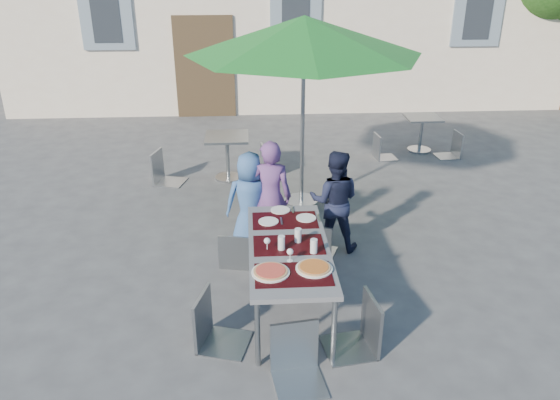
{
  "coord_description": "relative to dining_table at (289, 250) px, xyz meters",
  "views": [
    {
      "loc": [
        -1.1,
        -4.75,
        3.43
      ],
      "look_at": [
        -0.75,
        0.91,
        0.84
      ],
      "focal_mm": 35.0,
      "sensor_mm": 36.0,
      "label": 1
    }
  ],
  "objects": [
    {
      "name": "place_settings",
      "position": [
        0.01,
        0.63,
        0.06
      ],
      "size": [
        0.68,
        0.5,
        0.01
      ],
      "color": "white",
      "rests_on": "dining_table"
    },
    {
      "name": "bg_chair_r_0",
      "position": [
        -0.24,
        3.68,
        -0.1
      ],
      "size": [
        0.5,
        0.5,
        1.01
      ],
      "color": "#8F969A",
      "rests_on": "ground"
    },
    {
      "name": "pizza_near_left",
      "position": [
        -0.21,
        -0.51,
        0.07
      ],
      "size": [
        0.35,
        0.35,
        0.03
      ],
      "color": "white",
      "rests_on": "dining_table"
    },
    {
      "name": "glassware",
      "position": [
        0.04,
        -0.09,
        0.13
      ],
      "size": [
        0.52,
        0.43,
        0.15
      ],
      "color": "silver",
      "rests_on": "dining_table"
    },
    {
      "name": "chair_1",
      "position": [
        -0.1,
        1.16,
        -0.18
      ],
      "size": [
        0.48,
        0.48,
        0.88
      ],
      "color": "gray",
      "rests_on": "ground"
    },
    {
      "name": "chair_5",
      "position": [
        -0.01,
        -1.04,
        -0.12
      ],
      "size": [
        0.49,
        0.5,
        0.98
      ],
      "color": "#949A9F",
      "rests_on": "ground"
    },
    {
      "name": "cafe_table_0",
      "position": [
        -0.72,
        3.64,
        -0.19
      ],
      "size": [
        0.69,
        0.69,
        0.74
      ],
      "color": "#AAADB2",
      "rests_on": "ground"
    },
    {
      "name": "chair_2",
      "position": [
        0.44,
        1.04,
        -0.19
      ],
      "size": [
        0.51,
        0.51,
        0.87
      ],
      "color": "gray",
      "rests_on": "ground"
    },
    {
      "name": "patio_umbrella",
      "position": [
        0.38,
        2.5,
        1.73
      ],
      "size": [
        3.15,
        3.15,
        2.69
      ],
      "color": "#AAADB2",
      "rests_on": "ground"
    },
    {
      "name": "bg_chair_l_1",
      "position": [
        2.03,
        4.45,
        -0.2
      ],
      "size": [
        0.42,
        0.41,
        0.85
      ],
      "color": "#92969D",
      "rests_on": "ground"
    },
    {
      "name": "bg_chair_r_1",
      "position": [
        3.34,
        4.47,
        -0.19
      ],
      "size": [
        0.42,
        0.42,
        0.87
      ],
      "color": "#91979C",
      "rests_on": "ground"
    },
    {
      "name": "child_1",
      "position": [
        -0.13,
        1.26,
        0.02
      ],
      "size": [
        0.56,
        0.41,
        1.43
      ],
      "primitive_type": "imported",
      "rotation": [
        0.0,
        0.0,
        3.01
      ],
      "color": "#623A77",
      "rests_on": "ground"
    },
    {
      "name": "pizza_near_right",
      "position": [
        0.2,
        -0.47,
        0.07
      ],
      "size": [
        0.34,
        0.34,
        0.03
      ],
      "color": "white",
      "rests_on": "dining_table"
    },
    {
      "name": "dining_table",
      "position": [
        0.0,
        0.0,
        0.0
      ],
      "size": [
        0.8,
        1.85,
        0.76
      ],
      "color": "#4B4B50",
      "rests_on": "ground"
    },
    {
      "name": "bg_chair_l_0",
      "position": [
        -1.75,
        3.56,
        -0.11
      ],
      "size": [
        0.54,
        0.54,
        0.99
      ],
      "color": "gray",
      "rests_on": "ground"
    },
    {
      "name": "child_0",
      "position": [
        -0.37,
        1.34,
        -0.07
      ],
      "size": [
        0.62,
        0.4,
        1.25
      ],
      "primitive_type": "imported",
      "rotation": [
        0.0,
        0.0,
        3.15
      ],
      "color": "#375C98",
      "rests_on": "ground"
    },
    {
      "name": "cafe_table_1",
      "position": [
        2.85,
        4.81,
        -0.27
      ],
      "size": [
        0.62,
        0.62,
        0.66
      ],
      "color": "#AAADB2",
      "rests_on": "ground"
    },
    {
      "name": "child_2",
      "position": [
        0.66,
        1.26,
        -0.05
      ],
      "size": [
        0.69,
        0.49,
        1.29
      ],
      "primitive_type": "imported",
      "rotation": [
        0.0,
        0.0,
        2.93
      ],
      "color": "#161A32",
      "rests_on": "ground"
    },
    {
      "name": "ground",
      "position": [
        0.71,
        -0.01,
        -0.7
      ],
      "size": [
        90.0,
        90.0,
        0.0
      ],
      "primitive_type": "plane",
      "color": "#424244",
      "rests_on": "ground"
    },
    {
      "name": "chair_4",
      "position": [
        0.62,
        -0.69,
        -0.1
      ],
      "size": [
        0.52,
        0.51,
        1.02
      ],
      "color": "gray",
      "rests_on": "ground"
    },
    {
      "name": "chair_3",
      "position": [
        -0.75,
        -0.53,
        -0.11
      ],
      "size": [
        0.55,
        0.55,
        1.0
      ],
      "color": "gray",
      "rests_on": "ground"
    },
    {
      "name": "chair_0",
      "position": [
        -0.56,
        0.88,
        -0.21
      ],
      "size": [
        0.43,
        0.43,
        0.84
      ],
      "color": "gray",
      "rests_on": "ground"
    }
  ]
}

